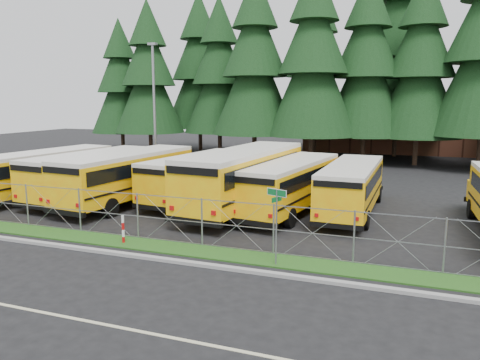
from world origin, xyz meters
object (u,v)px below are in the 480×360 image
(bus_3, at_px, (200,178))
(street_sign, at_px, (277,211))
(bus_4, at_px, (247,179))
(bus_6, at_px, (352,189))
(light_standard, at_px, (154,104))
(bus_2, at_px, (132,178))
(bus_0, at_px, (51,173))
(bus_1, at_px, (96,175))
(bus_5, at_px, (293,186))
(striped_bollard, at_px, (123,230))

(bus_3, relative_size, street_sign, 3.62)
(bus_3, height_order, bus_4, bus_4)
(bus_6, bearing_deg, light_standard, 155.38)
(bus_2, bearing_deg, bus_0, -174.40)
(light_standard, bearing_deg, street_sign, -48.84)
(bus_3, xyz_separation_m, bus_4, (3.33, -1.06, 0.29))
(street_sign, relative_size, light_standard, 0.28)
(bus_6, bearing_deg, bus_1, -173.33)
(bus_4, xyz_separation_m, bus_5, (2.51, 0.10, -0.25))
(bus_3, bearing_deg, bus_2, -141.05)
(bus_1, relative_size, bus_2, 0.95)
(bus_0, relative_size, bus_1, 1.00)
(street_sign, xyz_separation_m, light_standard, (-14.68, 16.79, 3.47))
(bus_4, bearing_deg, bus_2, -166.06)
(bus_5, bearing_deg, bus_0, -168.02)
(bus_4, xyz_separation_m, light_standard, (-10.74, 8.66, 3.87))
(bus_5, height_order, street_sign, street_sign)
(bus_1, bearing_deg, bus_3, 21.07)
(bus_1, relative_size, bus_4, 0.86)
(bus_2, distance_m, light_standard, 11.23)
(bus_2, distance_m, striped_bollard, 7.93)
(bus_2, xyz_separation_m, bus_5, (9.15, 1.09, -0.10))
(bus_1, relative_size, bus_3, 1.05)
(striped_bollard, relative_size, light_standard, 0.12)
(bus_3, bearing_deg, bus_1, -157.24)
(bus_6, bearing_deg, bus_2, -170.46)
(bus_1, height_order, bus_3, bus_1)
(bus_3, relative_size, striped_bollard, 8.48)
(bus_6, xyz_separation_m, striped_bollard, (-8.19, -8.60, -0.72))
(bus_1, distance_m, bus_2, 2.79)
(bus_4, relative_size, bus_6, 1.23)
(bus_2, bearing_deg, bus_4, 14.30)
(striped_bollard, bearing_deg, bus_1, 133.13)
(bus_0, relative_size, bus_6, 1.06)
(bus_1, xyz_separation_m, bus_6, (14.91, 1.42, -0.08))
(light_standard, bearing_deg, bus_3, -45.73)
(bus_3, relative_size, bus_4, 0.82)
(bus_6, xyz_separation_m, street_sign, (-1.57, -8.92, 0.71))
(bus_0, xyz_separation_m, light_standard, (1.77, 9.61, 4.10))
(bus_2, bearing_deg, bus_1, 178.60)
(light_standard, bearing_deg, bus_6, -25.83)
(bus_2, height_order, bus_5, bus_2)
(bus_6, distance_m, striped_bollard, 11.90)
(bus_1, distance_m, bus_5, 11.94)
(bus_4, relative_size, striped_bollard, 10.34)
(bus_5, bearing_deg, bus_1, -168.53)
(bus_6, bearing_deg, street_sign, -98.77)
(street_sign, bearing_deg, bus_4, 115.84)
(bus_2, xyz_separation_m, bus_6, (12.14, 1.78, -0.15))
(bus_1, distance_m, light_standard, 10.24)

